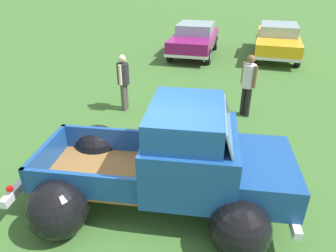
{
  "coord_description": "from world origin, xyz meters",
  "views": [
    {
      "loc": [
        1.12,
        -4.19,
        3.83
      ],
      "look_at": [
        0.0,
        1.29,
        0.86
      ],
      "focal_mm": 32.7,
      "sensor_mm": 36.0,
      "label": 1
    }
  ],
  "objects_px": {
    "show_car_1": "(277,39)",
    "spectator_1": "(248,82)",
    "lane_cone_0": "(213,120)",
    "lane_cone_1": "(174,124)",
    "vintage_pickup_truck": "(175,168)",
    "spectator_2": "(123,79)",
    "show_car_0": "(195,38)"
  },
  "relations": [
    {
      "from": "spectator_1",
      "to": "spectator_2",
      "type": "relative_size",
      "value": 1.06
    },
    {
      "from": "lane_cone_0",
      "to": "show_car_1",
      "type": "bearing_deg",
      "value": 73.66
    },
    {
      "from": "show_car_0",
      "to": "lane_cone_1",
      "type": "bearing_deg",
      "value": 5.94
    },
    {
      "from": "show_car_0",
      "to": "show_car_1",
      "type": "height_order",
      "value": "same"
    },
    {
      "from": "show_car_0",
      "to": "spectator_2",
      "type": "xyz_separation_m",
      "value": [
        -1.22,
        -6.54,
        0.15
      ]
    },
    {
      "from": "vintage_pickup_truck",
      "to": "show_car_0",
      "type": "height_order",
      "value": "vintage_pickup_truck"
    },
    {
      "from": "show_car_1",
      "to": "spectator_1",
      "type": "xyz_separation_m",
      "value": [
        -1.52,
        -6.81,
        0.21
      ]
    },
    {
      "from": "show_car_0",
      "to": "lane_cone_1",
      "type": "distance_m",
      "value": 7.82
    },
    {
      "from": "vintage_pickup_truck",
      "to": "show_car_1",
      "type": "bearing_deg",
      "value": 72.02
    },
    {
      "from": "spectator_2",
      "to": "lane_cone_0",
      "type": "relative_size",
      "value": 2.6
    },
    {
      "from": "show_car_0",
      "to": "lane_cone_0",
      "type": "relative_size",
      "value": 6.75
    },
    {
      "from": "show_car_1",
      "to": "spectator_2",
      "type": "height_order",
      "value": "spectator_2"
    },
    {
      "from": "lane_cone_0",
      "to": "lane_cone_1",
      "type": "relative_size",
      "value": 1.0
    },
    {
      "from": "show_car_1",
      "to": "spectator_1",
      "type": "relative_size",
      "value": 2.75
    },
    {
      "from": "vintage_pickup_truck",
      "to": "lane_cone_1",
      "type": "relative_size",
      "value": 7.5
    },
    {
      "from": "spectator_1",
      "to": "lane_cone_0",
      "type": "distance_m",
      "value": 1.56
    },
    {
      "from": "spectator_2",
      "to": "lane_cone_0",
      "type": "distance_m",
      "value": 2.85
    },
    {
      "from": "show_car_0",
      "to": "lane_cone_1",
      "type": "relative_size",
      "value": 6.75
    },
    {
      "from": "vintage_pickup_truck",
      "to": "show_car_0",
      "type": "xyz_separation_m",
      "value": [
        -0.95,
        10.22,
        0.02
      ]
    },
    {
      "from": "lane_cone_0",
      "to": "spectator_1",
      "type": "bearing_deg",
      "value": 54.66
    },
    {
      "from": "show_car_1",
      "to": "lane_cone_0",
      "type": "relative_size",
      "value": 7.59
    },
    {
      "from": "show_car_0",
      "to": "spectator_1",
      "type": "xyz_separation_m",
      "value": [
        2.24,
        -6.25,
        0.21
      ]
    },
    {
      "from": "vintage_pickup_truck",
      "to": "spectator_1",
      "type": "distance_m",
      "value": 4.18
    },
    {
      "from": "show_car_1",
      "to": "lane_cone_0",
      "type": "xyz_separation_m",
      "value": [
        -2.33,
        -7.95,
        -0.47
      ]
    },
    {
      "from": "vintage_pickup_truck",
      "to": "lane_cone_0",
      "type": "bearing_deg",
      "value": 77.05
    },
    {
      "from": "show_car_1",
      "to": "lane_cone_1",
      "type": "xyz_separation_m",
      "value": [
        -3.29,
        -8.35,
        -0.47
      ]
    },
    {
      "from": "show_car_1",
      "to": "show_car_0",
      "type": "bearing_deg",
      "value": -76.69
    },
    {
      "from": "spectator_2",
      "to": "show_car_1",
      "type": "bearing_deg",
      "value": -123.76
    },
    {
      "from": "show_car_0",
      "to": "spectator_1",
      "type": "height_order",
      "value": "spectator_1"
    },
    {
      "from": "spectator_1",
      "to": "spectator_2",
      "type": "height_order",
      "value": "spectator_1"
    },
    {
      "from": "spectator_2",
      "to": "spectator_1",
      "type": "bearing_deg",
      "value": -173.83
    },
    {
      "from": "show_car_0",
      "to": "show_car_1",
      "type": "bearing_deg",
      "value": 100.96
    }
  ]
}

